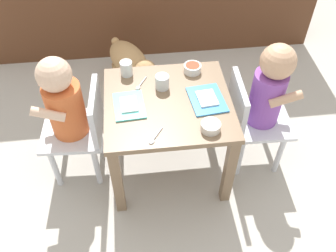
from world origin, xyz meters
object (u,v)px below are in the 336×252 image
object	(u,v)px
food_tray_left	(129,105)
food_tray_right	(207,99)
dog	(131,62)
spoon_by_left_tray	(155,137)
water_cup_right	(126,69)
spoon_by_right_tray	(140,84)
seated_child_right	(265,95)
dining_table	(168,115)
water_cup_left	(162,83)
veggie_bowl_near	(192,68)
seated_child_left	(68,107)
cereal_bowl_left_side	(211,126)

from	to	relation	value
food_tray_left	food_tray_right	distance (m)	0.34
dog	spoon_by_left_tray	distance (m)	0.87
water_cup_right	spoon_by_right_tray	xyz separation A→B (m)	(0.06, -0.09, -0.03)
seated_child_right	dining_table	bearing A→B (deg)	-179.87
food_tray_left	water_cup_left	bearing A→B (deg)	34.58
dining_table	dog	xyz separation A→B (m)	(-0.15, 0.63, -0.16)
water_cup_right	spoon_by_right_tray	bearing A→B (deg)	-55.41
dog	water_cup_left	world-z (taller)	water_cup_left
dining_table	water_cup_left	bearing A→B (deg)	99.28
seated_child_right	veggie_bowl_near	world-z (taller)	seated_child_right
seated_child_left	food_tray_right	world-z (taller)	seated_child_left
cereal_bowl_left_side	dining_table	bearing A→B (deg)	129.29
water_cup_right	seated_child_right	bearing A→B (deg)	-18.73
food_tray_left	spoon_by_right_tray	distance (m)	0.15
spoon_by_left_tray	seated_child_left	bearing A→B (deg)	146.74
seated_child_right	dog	size ratio (longest dim) A/B	1.57
dog	food_tray_left	distance (m)	0.69
dining_table	water_cup_right	xyz separation A→B (m)	(-0.17, 0.21, 0.12)
seated_child_left	food_tray_left	distance (m)	0.28
seated_child_right	spoon_by_right_tray	size ratio (longest dim) A/B	7.70
food_tray_right	spoon_by_left_tray	world-z (taller)	food_tray_right
dog	veggie_bowl_near	size ratio (longest dim) A/B	5.46
dog	water_cup_right	size ratio (longest dim) A/B	6.39
seated_child_left	spoon_by_right_tray	xyz separation A→B (m)	(0.33, 0.09, 0.02)
cereal_bowl_left_side	seated_child_left	bearing A→B (deg)	159.74
dining_table	cereal_bowl_left_side	xyz separation A→B (m)	(0.15, -0.19, 0.10)
food_tray_left	veggie_bowl_near	world-z (taller)	veggie_bowl_near
dog	spoon_by_left_tray	world-z (taller)	spoon_by_left_tray
spoon_by_left_tray	spoon_by_right_tray	bearing A→B (deg)	96.36
dog	cereal_bowl_left_side	size ratio (longest dim) A/B	5.53
seated_child_left	food_tray_left	bearing A→B (deg)	-9.39
seated_child_right	veggie_bowl_near	distance (m)	0.36
seated_child_left	spoon_by_left_tray	world-z (taller)	seated_child_left
food_tray_right	veggie_bowl_near	world-z (taller)	veggie_bowl_near
water_cup_right	cereal_bowl_left_side	bearing A→B (deg)	-50.61
seated_child_right	food_tray_right	distance (m)	0.27
dining_table	water_cup_left	size ratio (longest dim) A/B	8.55
dining_table	spoon_by_right_tray	size ratio (longest dim) A/B	6.10
seated_child_left	veggie_bowl_near	bearing A→B (deg)	15.54
water_cup_right	cereal_bowl_left_side	size ratio (longest dim) A/B	0.86
seated_child_right	cereal_bowl_left_side	size ratio (longest dim) A/B	8.67
cereal_bowl_left_side	seated_child_right	bearing A→B (deg)	33.02
cereal_bowl_left_side	veggie_bowl_near	world-z (taller)	veggie_bowl_near
water_cup_right	spoon_by_right_tray	size ratio (longest dim) A/B	0.77
seated_child_left	seated_child_right	size ratio (longest dim) A/B	0.98
seated_child_left	spoon_by_right_tray	bearing A→B (deg)	15.55
dining_table	veggie_bowl_near	bearing A→B (deg)	54.38
water_cup_left	cereal_bowl_left_side	bearing A→B (deg)	-59.16
dog	food_tray_left	bearing A→B (deg)	-91.87
dining_table	food_tray_left	xyz separation A→B (m)	(-0.17, -0.01, 0.09)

